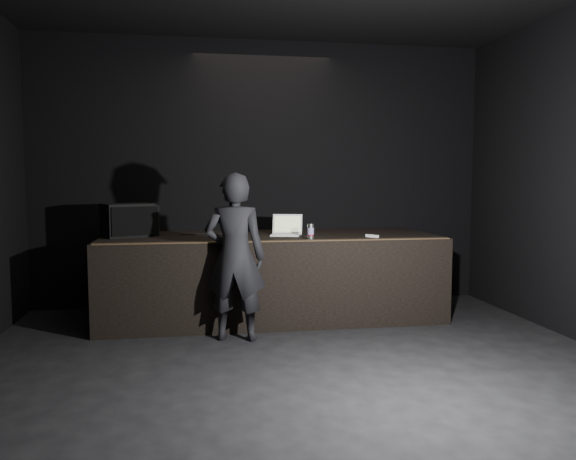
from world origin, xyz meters
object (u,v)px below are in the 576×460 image
(laptop, at_px, (287,230))
(beer_can, at_px, (311,232))
(person, at_px, (235,257))
(stage_riser, at_px, (271,276))
(stage_monitor, at_px, (130,220))

(laptop, height_order, beer_can, laptop)
(laptop, bearing_deg, person, -112.41)
(stage_riser, height_order, stage_monitor, stage_monitor)
(stage_monitor, distance_m, laptop, 1.87)
(beer_can, bearing_deg, stage_riser, 124.64)
(stage_riser, xyz_separation_m, person, (-0.50, -0.95, 0.37))
(stage_riser, relative_size, laptop, 9.27)
(beer_can, xyz_separation_m, person, (-0.88, -0.39, -0.22))
(laptop, xyz_separation_m, beer_can, (0.19, -0.52, 0.02))
(stage_monitor, bearing_deg, laptop, -28.54)
(stage_monitor, height_order, beer_can, stage_monitor)
(stage_riser, bearing_deg, person, -117.64)
(stage_riser, distance_m, beer_can, 0.89)
(beer_can, height_order, person, person)
(laptop, relative_size, beer_can, 2.46)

